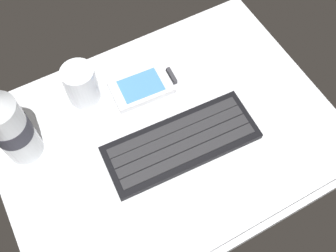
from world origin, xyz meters
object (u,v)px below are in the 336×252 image
juice_cup (81,85)px  water_bottle (9,126)px  keyboard (181,142)px  handheld_device (144,86)px

juice_cup → water_bottle: 16.15cm
keyboard → handheld_device: size_ratio=2.25×
keyboard → juice_cup: size_ratio=3.47×
keyboard → handheld_device: keyboard is taller
handheld_device → juice_cup: size_ratio=1.55×
handheld_device → water_bottle: water_bottle is taller
handheld_device → juice_cup: bearing=160.9°
juice_cup → water_bottle: size_ratio=0.41×
keyboard → water_bottle: (-26.10, 13.11, 8.20)cm
keyboard → water_bottle: bearing=153.3°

